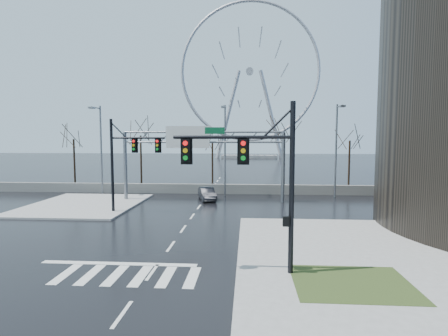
# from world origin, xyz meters

# --- Properties ---
(ground) EXTENTS (260.00, 260.00, 0.00)m
(ground) POSITION_xyz_m (0.00, 0.00, 0.00)
(ground) COLOR black
(ground) RESTS_ON ground
(sidewalk_right_ext) EXTENTS (12.00, 10.00, 0.15)m
(sidewalk_right_ext) POSITION_xyz_m (10.00, 2.00, 0.07)
(sidewalk_right_ext) COLOR gray
(sidewalk_right_ext) RESTS_ON ground
(sidewalk_far) EXTENTS (10.00, 12.00, 0.15)m
(sidewalk_far) POSITION_xyz_m (-11.00, 12.00, 0.07)
(sidewalk_far) COLOR gray
(sidewalk_far) RESTS_ON ground
(grass_strip) EXTENTS (5.00, 4.00, 0.02)m
(grass_strip) POSITION_xyz_m (9.00, -5.00, 0.15)
(grass_strip) COLOR #2A3B18
(grass_strip) RESTS_ON sidewalk_near
(barrier_wall) EXTENTS (52.00, 0.50, 1.10)m
(barrier_wall) POSITION_xyz_m (0.00, 20.00, 0.55)
(barrier_wall) COLOR slate
(barrier_wall) RESTS_ON ground
(signal_mast_near) EXTENTS (5.52, 0.41, 8.00)m
(signal_mast_near) POSITION_xyz_m (5.14, -4.04, 4.87)
(signal_mast_near) COLOR black
(signal_mast_near) RESTS_ON ground
(signal_mast_far) EXTENTS (4.72, 0.41, 8.00)m
(signal_mast_far) POSITION_xyz_m (-5.87, 8.96, 4.83)
(signal_mast_far) COLOR black
(signal_mast_far) RESTS_ON ground
(sign_gantry) EXTENTS (16.36, 0.40, 7.60)m
(sign_gantry) POSITION_xyz_m (-0.38, 14.96, 5.18)
(sign_gantry) COLOR slate
(sign_gantry) RESTS_ON ground
(streetlight_left) EXTENTS (0.50, 2.55, 10.00)m
(streetlight_left) POSITION_xyz_m (-12.00, 18.16, 5.89)
(streetlight_left) COLOR slate
(streetlight_left) RESTS_ON ground
(streetlight_mid) EXTENTS (0.50, 2.55, 10.00)m
(streetlight_mid) POSITION_xyz_m (2.00, 18.16, 5.89)
(streetlight_mid) COLOR slate
(streetlight_mid) RESTS_ON ground
(streetlight_right) EXTENTS (0.50, 2.55, 10.00)m
(streetlight_right) POSITION_xyz_m (14.00, 18.16, 5.89)
(streetlight_right) COLOR slate
(streetlight_right) RESTS_ON ground
(tree_far_left) EXTENTS (3.50, 3.50, 7.00)m
(tree_far_left) POSITION_xyz_m (-18.00, 24.00, 5.57)
(tree_far_left) COLOR black
(tree_far_left) RESTS_ON ground
(tree_left) EXTENTS (3.75, 3.75, 7.50)m
(tree_left) POSITION_xyz_m (-9.00, 23.50, 5.98)
(tree_left) COLOR black
(tree_left) RESTS_ON ground
(tree_center) EXTENTS (3.25, 3.25, 6.50)m
(tree_center) POSITION_xyz_m (0.00, 24.50, 5.17)
(tree_center) COLOR black
(tree_center) RESTS_ON ground
(tree_right) EXTENTS (3.90, 3.90, 7.80)m
(tree_right) POSITION_xyz_m (9.00, 23.50, 6.22)
(tree_right) COLOR black
(tree_right) RESTS_ON ground
(tree_far_right) EXTENTS (3.40, 3.40, 6.80)m
(tree_far_right) POSITION_xyz_m (17.00, 24.00, 5.41)
(tree_far_right) COLOR black
(tree_far_right) RESTS_ON ground
(ferris_wheel) EXTENTS (45.00, 6.00, 50.91)m
(ferris_wheel) POSITION_xyz_m (5.00, 95.00, 26.13)
(ferris_wheel) COLOR gray
(ferris_wheel) RESTS_ON ground
(car) EXTENTS (2.47, 4.26, 1.33)m
(car) POSITION_xyz_m (0.33, 15.65, 0.66)
(car) COLOR black
(car) RESTS_ON ground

